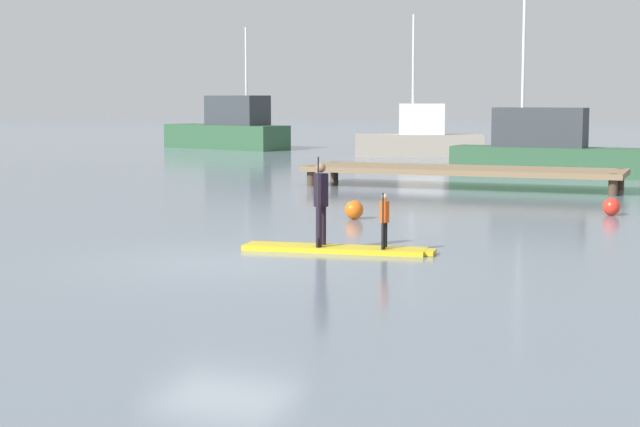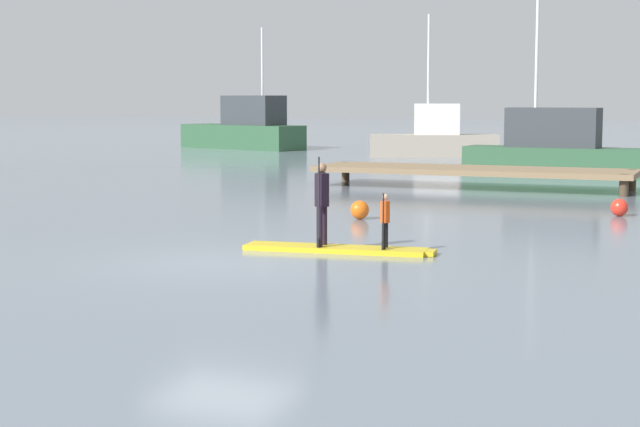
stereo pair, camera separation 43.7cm
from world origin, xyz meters
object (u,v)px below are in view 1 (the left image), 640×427
(mooring_buoy_near, at_px, (611,207))
(trawler_grey_distant, at_px, (229,129))
(paddleboard_near, at_px, (338,249))
(paddler_adult, at_px, (321,198))
(paddler_child_solo, at_px, (384,218))
(motor_boat_small_navy, at_px, (419,139))
(mooring_buoy_mid, at_px, (354,210))
(fishing_boat_green_midground, at_px, (544,150))

(mooring_buoy_near, bearing_deg, trawler_grey_distant, 131.46)
(paddleboard_near, distance_m, paddler_adult, 1.04)
(paddler_child_solo, bearing_deg, paddleboard_near, -174.13)
(paddleboard_near, bearing_deg, motor_boat_small_navy, 102.84)
(paddler_adult, xyz_separation_m, mooring_buoy_mid, (-1.14, 5.25, -0.80))
(mooring_buoy_near, bearing_deg, paddler_adult, -119.23)
(paddler_adult, distance_m, paddler_child_solo, 1.30)
(motor_boat_small_navy, relative_size, mooring_buoy_near, 16.00)
(fishing_boat_green_midground, distance_m, mooring_buoy_mid, 16.14)
(fishing_boat_green_midground, height_order, trawler_grey_distant, fishing_boat_green_midground)
(paddler_adult, distance_m, motor_boat_small_navy, 32.54)
(paddleboard_near, relative_size, paddler_adult, 2.17)
(trawler_grey_distant, height_order, mooring_buoy_near, trawler_grey_distant)
(motor_boat_small_navy, relative_size, trawler_grey_distant, 0.85)
(paddleboard_near, xyz_separation_m, motor_boat_small_navy, (-7.24, 31.75, 0.85))
(fishing_boat_green_midground, bearing_deg, paddler_child_solo, -89.22)
(fishing_boat_green_midground, xyz_separation_m, mooring_buoy_near, (3.72, -12.88, -0.76))
(mooring_buoy_mid, bearing_deg, mooring_buoy_near, 28.11)
(trawler_grey_distant, relative_size, mooring_buoy_near, 18.73)
(mooring_buoy_near, relative_size, mooring_buoy_mid, 0.95)
(fishing_boat_green_midground, height_order, motor_boat_small_navy, fishing_boat_green_midground)
(paddler_adult, relative_size, mooring_buoy_mid, 3.77)
(paddler_adult, distance_m, fishing_boat_green_midground, 21.26)
(fishing_boat_green_midground, relative_size, mooring_buoy_mid, 16.40)
(fishing_boat_green_midground, bearing_deg, trawler_grey_distant, 144.91)
(mooring_buoy_near, distance_m, mooring_buoy_mid, 6.59)
(paddler_adult, relative_size, trawler_grey_distant, 0.21)
(paddler_adult, height_order, motor_boat_small_navy, motor_boat_small_navy)
(paddler_adult, height_order, mooring_buoy_mid, paddler_adult)
(motor_boat_small_navy, xyz_separation_m, trawler_grey_distant, (-12.35, 3.64, 0.25))
(paddler_adult, xyz_separation_m, trawler_grey_distant, (-19.25, 35.44, 0.12))
(paddleboard_near, distance_m, motor_boat_small_navy, 32.58)
(paddler_child_solo, height_order, mooring_buoy_mid, paddler_child_solo)
(paddleboard_near, height_order, paddler_child_solo, paddler_child_solo)
(paddler_child_solo, relative_size, fishing_boat_green_midground, 0.14)
(paddler_child_solo, distance_m, mooring_buoy_near, 8.92)
(paddleboard_near, height_order, paddler_adult, paddler_adult)
(paddler_child_solo, height_order, fishing_boat_green_midground, fishing_boat_green_midground)
(trawler_grey_distant, distance_m, mooring_buoy_near, 36.14)
(paddler_child_solo, height_order, trawler_grey_distant, trawler_grey_distant)
(paddleboard_near, xyz_separation_m, paddler_child_solo, (0.90, 0.09, 0.64))
(paddler_child_solo, xyz_separation_m, motor_boat_small_navy, (-8.14, 31.66, 0.22))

